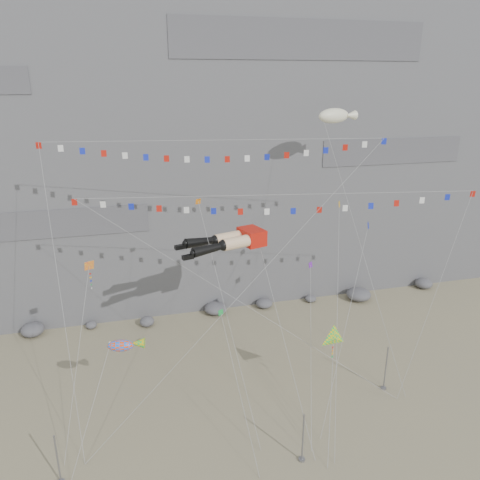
% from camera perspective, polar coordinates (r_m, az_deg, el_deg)
% --- Properties ---
extents(ground, '(120.00, 120.00, 0.00)m').
position_cam_1_polar(ground, '(41.91, 2.05, -19.50)').
color(ground, '#857C5B').
rests_on(ground, ground).
extents(cliff, '(80.00, 28.00, 50.00)m').
position_cam_1_polar(cliff, '(64.08, -6.28, 17.94)').
color(cliff, slate).
rests_on(cliff, ground).
extents(talus_boulders, '(60.00, 3.00, 1.20)m').
position_cam_1_polar(talus_boulders, '(55.50, -3.01, -8.35)').
color(talus_boulders, slate).
rests_on(talus_boulders, ground).
extents(anchor_pole_left, '(0.12, 0.12, 3.95)m').
position_cam_1_polar(anchor_pole_left, '(36.67, -21.35, -23.67)').
color(anchor_pole_left, slate).
rests_on(anchor_pole_left, ground).
extents(anchor_pole_center, '(0.12, 0.12, 3.98)m').
position_cam_1_polar(anchor_pole_center, '(36.29, 7.68, -22.80)').
color(anchor_pole_center, slate).
rests_on(anchor_pole_center, ground).
extents(anchor_pole_right, '(0.12, 0.12, 4.29)m').
position_cam_1_polar(anchor_pole_right, '(44.30, 17.34, -14.69)').
color(anchor_pole_right, slate).
rests_on(anchor_pole_right, ground).
extents(legs_kite, '(8.18, 14.64, 18.45)m').
position_cam_1_polar(legs_kite, '(40.20, -1.19, -0.10)').
color(legs_kite, '#BA160B').
rests_on(legs_kite, ground).
extents(flag_banner_upper, '(29.56, 14.41, 27.22)m').
position_cam_1_polar(flag_banner_upper, '(41.34, -2.85, 12.03)').
color(flag_banner_upper, '#BA160B').
rests_on(flag_banner_upper, ground).
extents(flag_banner_lower, '(33.98, 10.83, 20.23)m').
position_cam_1_polar(flag_banner_lower, '(40.24, 4.99, 5.50)').
color(flag_banner_lower, '#BA160B').
rests_on(flag_banner_lower, ground).
extents(harlequin_kite, '(3.52, 7.50, 14.39)m').
position_cam_1_polar(harlequin_kite, '(37.83, -17.93, -3.12)').
color(harlequin_kite, red).
rests_on(harlequin_kite, ground).
extents(fish_windsock, '(5.75, 5.31, 9.57)m').
position_cam_1_polar(fish_windsock, '(36.35, -14.36, -12.39)').
color(fish_windsock, '#F8430C').
rests_on(fish_windsock, ground).
extents(delta_kite, '(4.27, 6.67, 9.48)m').
position_cam_1_polar(delta_kite, '(38.98, 11.37, -11.68)').
color(delta_kite, yellow).
rests_on(delta_kite, ground).
extents(blimp_windsock, '(4.62, 15.96, 26.98)m').
position_cam_1_polar(blimp_windsock, '(48.53, 11.37, 14.58)').
color(blimp_windsock, '#F2EFC7').
rests_on(blimp_windsock, ground).
extents(small_kite_a, '(2.72, 12.79, 20.34)m').
position_cam_1_polar(small_kite_a, '(40.10, -4.96, 4.06)').
color(small_kite_a, orange).
rests_on(small_kite_a, ground).
extents(small_kite_b, '(4.90, 12.19, 15.78)m').
position_cam_1_polar(small_kite_b, '(43.31, 8.60, -3.33)').
color(small_kite_b, '#691CA3').
rests_on(small_kite_b, ground).
extents(small_kite_c, '(1.35, 9.00, 12.03)m').
position_cam_1_polar(small_kite_c, '(37.42, -2.28, -9.18)').
color(small_kite_c, green).
rests_on(small_kite_c, ground).
extents(small_kite_d, '(6.65, 14.54, 21.45)m').
position_cam_1_polar(small_kite_d, '(43.50, 12.00, 3.82)').
color(small_kite_d, orange).
rests_on(small_kite_d, ground).
extents(small_kite_e, '(7.83, 8.71, 17.75)m').
position_cam_1_polar(small_kite_e, '(41.61, 15.30, 1.37)').
color(small_kite_e, '#1424B6').
rests_on(small_kite_e, ground).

